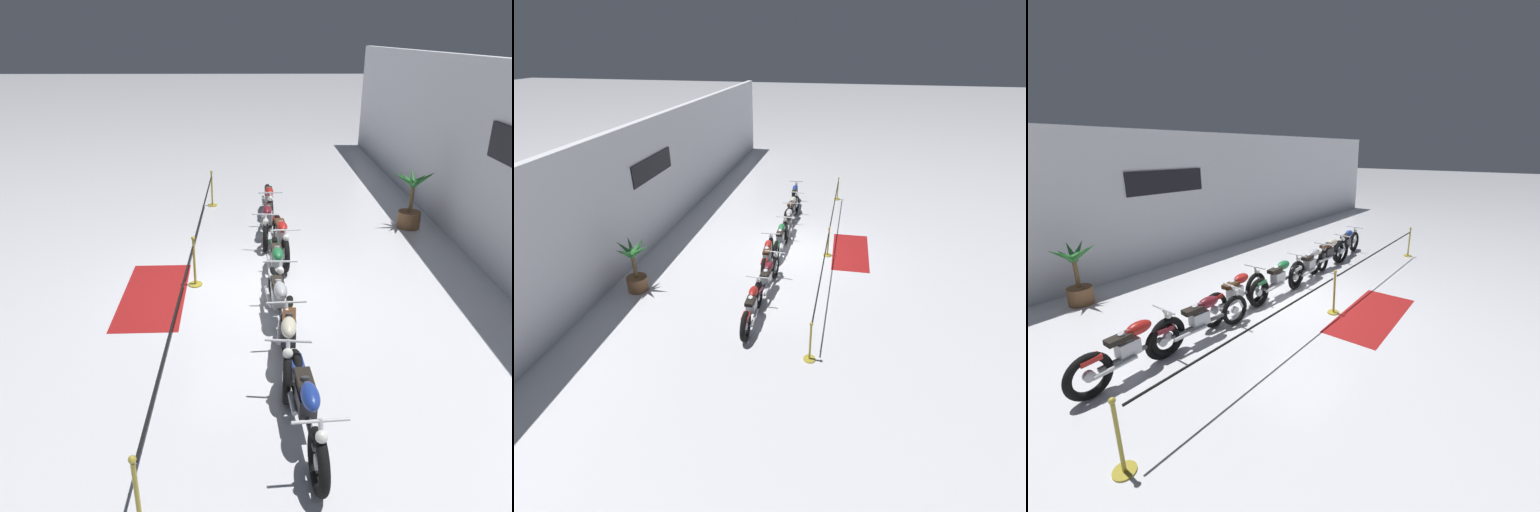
% 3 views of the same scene
% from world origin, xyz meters
% --- Properties ---
extents(ground_plane, '(120.00, 120.00, 0.00)m').
position_xyz_m(ground_plane, '(0.00, 0.00, 0.00)').
color(ground_plane, silver).
extents(motorcycle_red_0, '(2.16, 0.62, 0.95)m').
position_xyz_m(motorcycle_red_0, '(-4.09, 0.55, 0.47)').
color(motorcycle_red_0, black).
rests_on(motorcycle_red_0, ground).
extents(motorcycle_maroon_1, '(2.36, 0.62, 0.91)m').
position_xyz_m(motorcycle_maroon_1, '(-2.66, 0.47, 0.46)').
color(motorcycle_maroon_1, black).
rests_on(motorcycle_maroon_1, ground).
extents(motorcycle_red_2, '(2.22, 0.62, 0.96)m').
position_xyz_m(motorcycle_red_2, '(-1.42, 0.72, 0.48)').
color(motorcycle_red_2, black).
rests_on(motorcycle_red_2, ground).
extents(motorcycle_green_3, '(2.35, 0.62, 0.93)m').
position_xyz_m(motorcycle_green_3, '(-0.02, 0.56, 0.46)').
color(motorcycle_green_3, black).
rests_on(motorcycle_green_3, ground).
extents(motorcycle_silver_4, '(2.36, 0.62, 0.91)m').
position_xyz_m(motorcycle_silver_4, '(1.42, 0.52, 0.46)').
color(motorcycle_silver_4, black).
rests_on(motorcycle_silver_4, ground).
extents(motorcycle_cream_5, '(2.26, 0.62, 0.96)m').
position_xyz_m(motorcycle_cream_5, '(2.63, 0.60, 0.48)').
color(motorcycle_cream_5, black).
rests_on(motorcycle_cream_5, ground).
extents(motorcycle_blue_6, '(2.23, 0.62, 0.95)m').
position_xyz_m(motorcycle_blue_6, '(4.11, 0.71, 0.46)').
color(motorcycle_blue_6, black).
rests_on(motorcycle_blue_6, ground).
extents(potted_palm_left_of_row, '(1.09, 1.10, 1.59)m').
position_xyz_m(potted_palm_left_of_row, '(-3.32, 4.18, 0.70)').
color(potted_palm_left_of_row, brown).
rests_on(potted_palm_left_of_row, ground).
extents(stanchion_far_left, '(10.64, 0.28, 1.05)m').
position_xyz_m(stanchion_far_left, '(-1.32, -1.07, 0.74)').
color(stanchion_far_left, gold).
rests_on(stanchion_far_left, ground).
extents(stanchion_mid_left, '(0.28, 0.28, 1.05)m').
position_xyz_m(stanchion_mid_left, '(-0.09, -1.07, 0.36)').
color(stanchion_mid_left, gold).
rests_on(stanchion_mid_left, ground).
extents(stanchion_mid_right, '(0.28, 0.28, 1.05)m').
position_xyz_m(stanchion_mid_right, '(5.41, -1.07, 0.36)').
color(stanchion_mid_right, gold).
rests_on(stanchion_mid_right, ground).
extents(floor_banner, '(2.74, 1.28, 0.01)m').
position_xyz_m(floor_banner, '(0.33, -1.83, 0.00)').
color(floor_banner, maroon).
rests_on(floor_banner, ground).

